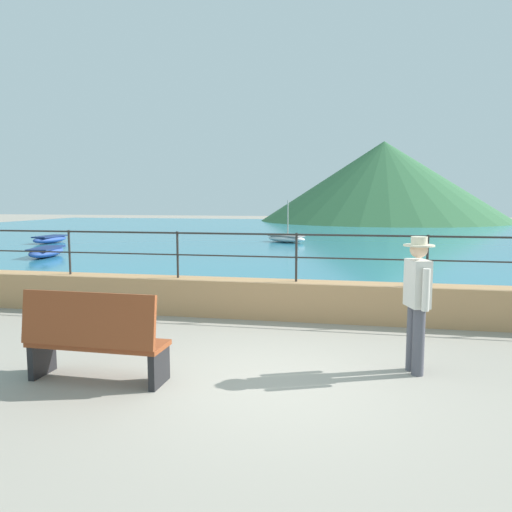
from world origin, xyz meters
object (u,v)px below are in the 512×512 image
at_px(bench_main, 94,338).
at_px(boat_0, 46,252).
at_px(boat_1, 50,239).
at_px(boat_2, 286,238).
at_px(person_walking, 417,298).

relative_size(bench_main, boat_0, 0.70).
bearing_deg(boat_1, boat_2, 13.05).
distance_m(boat_0, boat_1, 6.42).
relative_size(bench_main, boat_2, 0.71).
height_order(boat_1, boat_2, boat_2).
bearing_deg(person_walking, boat_1, 135.12).
xyz_separation_m(bench_main, boat_1, (-11.76, 16.65, -0.30)).
xyz_separation_m(bench_main, person_walking, (3.84, 1.11, 0.42)).
bearing_deg(boat_1, bench_main, -54.76).
xyz_separation_m(person_walking, boat_2, (-4.10, 18.21, -0.71)).
height_order(boat_0, boat_2, boat_2).
relative_size(person_walking, boat_0, 0.72).
xyz_separation_m(person_walking, boat_0, (-12.13, 10.14, -0.72)).
height_order(person_walking, boat_1, person_walking).
distance_m(bench_main, person_walking, 4.02).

